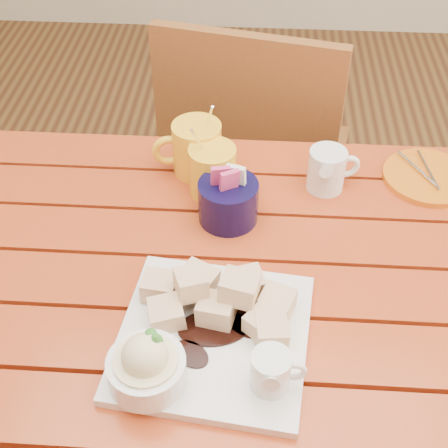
# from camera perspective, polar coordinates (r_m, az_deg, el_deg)

# --- Properties ---
(table) EXTENTS (1.20, 0.79, 0.75)m
(table) POSITION_cam_1_polar(r_m,az_deg,el_deg) (1.07, 0.79, -9.49)
(table) COLOR #943013
(table) RESTS_ON ground
(dessert_plate) EXTENTS (0.30, 0.30, 0.11)m
(dessert_plate) POSITION_cam_1_polar(r_m,az_deg,el_deg) (0.88, -2.08, -10.20)
(dessert_plate) COLOR white
(dessert_plate) RESTS_ON table
(coffee_mug_left) EXTENTS (0.13, 0.09, 0.15)m
(coffee_mug_left) POSITION_cam_1_polar(r_m,az_deg,el_deg) (1.17, -2.63, 6.97)
(coffee_mug_left) COLOR yellow
(coffee_mug_left) RESTS_ON table
(coffee_mug_right) EXTENTS (0.12, 0.09, 0.14)m
(coffee_mug_right) POSITION_cam_1_polar(r_m,az_deg,el_deg) (1.12, -0.94, 4.91)
(coffee_mug_right) COLOR yellow
(coffee_mug_right) RESTS_ON table
(cream_pitcher) EXTENTS (0.10, 0.08, 0.08)m
(cream_pitcher) POSITION_cam_1_polar(r_m,az_deg,el_deg) (1.15, 9.48, 4.97)
(cream_pitcher) COLOR white
(cream_pitcher) RESTS_ON table
(sugar_caddy) EXTENTS (0.10, 0.10, 0.11)m
(sugar_caddy) POSITION_cam_1_polar(r_m,az_deg,el_deg) (1.07, 0.39, 2.17)
(sugar_caddy) COLOR black
(sugar_caddy) RESTS_ON table
(orange_saucer) EXTENTS (0.17, 0.17, 0.02)m
(orange_saucer) POSITION_cam_1_polar(r_m,az_deg,el_deg) (1.23, 18.23, 4.10)
(orange_saucer) COLOR orange
(orange_saucer) RESTS_ON table
(chair_far) EXTENTS (0.51, 0.51, 0.91)m
(chair_far) POSITION_cam_1_polar(r_m,az_deg,el_deg) (1.63, 2.82, 5.88)
(chair_far) COLOR brown
(chair_far) RESTS_ON ground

